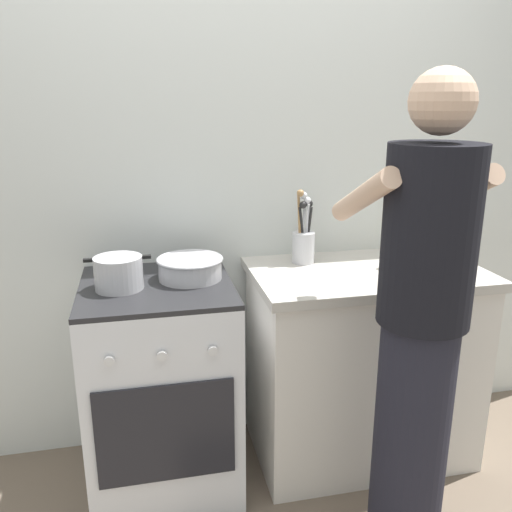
# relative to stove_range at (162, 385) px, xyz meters

# --- Properties ---
(ground) EXTENTS (6.00, 6.00, 0.00)m
(ground) POSITION_rel_stove_range_xyz_m (0.35, -0.15, -0.45)
(ground) COLOR #6B5B4C
(back_wall) EXTENTS (3.20, 0.10, 2.50)m
(back_wall) POSITION_rel_stove_range_xyz_m (0.55, 0.35, 0.80)
(back_wall) COLOR silver
(back_wall) RESTS_ON ground
(countertop) EXTENTS (1.00, 0.60, 0.90)m
(countertop) POSITION_rel_stove_range_xyz_m (0.90, 0.00, 0.00)
(countertop) COLOR silver
(countertop) RESTS_ON ground
(stove_range) EXTENTS (0.60, 0.62, 0.90)m
(stove_range) POSITION_rel_stove_range_xyz_m (0.00, 0.00, 0.00)
(stove_range) COLOR silver
(stove_range) RESTS_ON ground
(pot) EXTENTS (0.25, 0.19, 0.13)m
(pot) POSITION_rel_stove_range_xyz_m (-0.14, -0.02, 0.51)
(pot) COLOR #B2B2B7
(pot) RESTS_ON stove_range
(mixing_bowl) EXTENTS (0.27, 0.27, 0.09)m
(mixing_bowl) POSITION_rel_stove_range_xyz_m (0.14, 0.04, 0.50)
(mixing_bowl) COLOR #B7B7BC
(mixing_bowl) RESTS_ON stove_range
(utensil_crock) EXTENTS (0.10, 0.10, 0.33)m
(utensil_crock) POSITION_rel_stove_range_xyz_m (0.66, 0.16, 0.55)
(utensil_crock) COLOR silver
(utensil_crock) RESTS_ON countertop
(spice_bottle) EXTENTS (0.04, 0.04, 0.08)m
(spice_bottle) POSITION_rel_stove_range_xyz_m (0.99, -0.00, 0.49)
(spice_bottle) COLOR silver
(spice_bottle) RESTS_ON countertop
(oil_bottle) EXTENTS (0.06, 0.06, 0.24)m
(oil_bottle) POSITION_rel_stove_range_xyz_m (1.14, -0.03, 0.55)
(oil_bottle) COLOR gold
(oil_bottle) RESTS_ON countertop
(person) EXTENTS (0.41, 0.50, 1.70)m
(person) POSITION_rel_stove_range_xyz_m (0.84, -0.56, 0.41)
(person) COLOR black
(person) RESTS_ON ground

